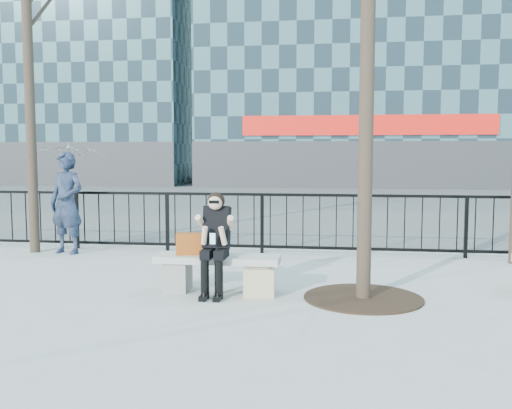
# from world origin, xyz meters

# --- Properties ---
(ground) EXTENTS (120.00, 120.00, 0.00)m
(ground) POSITION_xyz_m (0.00, 0.00, 0.00)
(ground) COLOR #979792
(ground) RESTS_ON ground
(street_surface) EXTENTS (60.00, 23.00, 0.01)m
(street_surface) POSITION_xyz_m (0.00, 15.00, 0.00)
(street_surface) COLOR #474747
(street_surface) RESTS_ON ground
(railing) EXTENTS (14.00, 0.06, 1.10)m
(railing) POSITION_xyz_m (0.00, 3.00, 0.55)
(railing) COLOR black
(railing) RESTS_ON ground
(tree_grate) EXTENTS (1.50, 1.50, 0.02)m
(tree_grate) POSITION_xyz_m (1.90, -0.10, 0.01)
(tree_grate) COLOR black
(tree_grate) RESTS_ON ground
(bench_main) EXTENTS (1.65, 0.46, 0.49)m
(bench_main) POSITION_xyz_m (0.00, 0.00, 0.30)
(bench_main) COLOR slate
(bench_main) RESTS_ON ground
(seated_woman) EXTENTS (0.50, 0.64, 1.34)m
(seated_woman) POSITION_xyz_m (0.00, -0.16, 0.67)
(seated_woman) COLOR black
(seated_woman) RESTS_ON ground
(handbag) EXTENTS (0.38, 0.23, 0.29)m
(handbag) POSITION_xyz_m (-0.38, 0.02, 0.64)
(handbag) COLOR #944012
(handbag) RESTS_ON bench_main
(shopping_bag) EXTENTS (0.40, 0.17, 0.37)m
(shopping_bag) POSITION_xyz_m (0.58, -0.22, 0.19)
(shopping_bag) COLOR beige
(shopping_bag) RESTS_ON ground
(standing_man) EXTENTS (0.76, 0.59, 1.86)m
(standing_man) POSITION_xyz_m (-3.33, 2.45, 0.93)
(standing_man) COLOR black
(standing_man) RESTS_ON ground
(vendor_umbrella) EXTENTS (2.81, 2.85, 2.12)m
(vendor_umbrella) POSITION_xyz_m (-5.93, 7.83, 1.06)
(vendor_umbrella) COLOR gold
(vendor_umbrella) RESTS_ON ground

